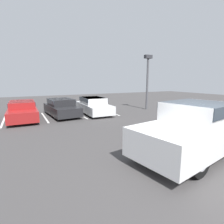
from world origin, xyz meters
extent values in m
plane|color=#423F3F|center=(0.00, 0.00, 0.00)|extent=(60.00, 60.00, 0.00)
cube|color=white|center=(-5.52, 10.22, 0.00)|extent=(0.12, 4.01, 0.01)
cube|color=white|center=(-2.92, 10.22, 0.00)|extent=(0.12, 4.01, 0.01)
cube|color=white|center=(-0.31, 10.22, 0.00)|extent=(0.12, 4.01, 0.01)
cube|color=white|center=(2.29, 10.22, 0.00)|extent=(0.12, 4.01, 0.01)
cube|color=white|center=(1.46, 0.85, 0.75)|extent=(6.06, 2.96, 0.93)
cube|color=white|center=(1.18, 0.80, 1.56)|extent=(2.37, 2.20, 0.69)
cube|color=#2D3842|center=(1.18, 0.80, 1.71)|extent=(2.34, 2.25, 0.38)
cube|color=white|center=(3.27, 1.14, 1.17)|extent=(2.44, 2.29, 0.13)
cylinder|color=black|center=(3.05, 1.96, 0.47)|extent=(0.97, 0.46, 0.93)
cylinder|color=#ADADB2|center=(3.05, 1.96, 0.47)|extent=(0.56, 0.41, 0.51)
cylinder|color=black|center=(-0.39, 1.40, 0.47)|extent=(0.97, 0.46, 0.93)
cylinder|color=#ADADB2|center=(-0.39, 1.40, 0.47)|extent=(0.56, 0.41, 0.51)
cylinder|color=black|center=(-0.12, -0.27, 0.47)|extent=(0.97, 0.46, 0.93)
cylinder|color=#ADADB2|center=(-0.12, -0.27, 0.47)|extent=(0.56, 0.41, 0.51)
cube|color=maroon|center=(-4.32, 10.20, 0.50)|extent=(1.84, 4.68, 0.65)
cube|color=maroon|center=(-4.31, 10.29, 1.05)|extent=(1.59, 2.44, 0.45)
cube|color=#2D3842|center=(-4.31, 10.29, 1.14)|extent=(1.66, 2.39, 0.27)
cylinder|color=black|center=(-3.57, 8.84, 0.32)|extent=(0.22, 0.64, 0.63)
cylinder|color=#ADADB2|center=(-3.57, 8.84, 0.32)|extent=(0.23, 0.35, 0.35)
cylinder|color=black|center=(-5.10, 8.86, 0.32)|extent=(0.22, 0.64, 0.63)
cylinder|color=#ADADB2|center=(-5.10, 8.86, 0.32)|extent=(0.23, 0.35, 0.35)
cylinder|color=black|center=(-3.53, 11.54, 0.32)|extent=(0.22, 0.64, 0.63)
cylinder|color=#ADADB2|center=(-3.53, 11.54, 0.32)|extent=(0.23, 0.35, 0.35)
cylinder|color=black|center=(-5.06, 11.56, 0.32)|extent=(0.22, 0.64, 0.63)
cylinder|color=#ADADB2|center=(-5.06, 11.56, 0.32)|extent=(0.23, 0.35, 0.35)
cube|color=#232326|center=(-1.66, 10.28, 0.49)|extent=(2.11, 4.39, 0.63)
cube|color=#232326|center=(-1.67, 10.37, 1.05)|extent=(1.73, 2.33, 0.48)
cube|color=#2D3842|center=(-1.67, 10.37, 1.14)|extent=(1.80, 2.30, 0.29)
cylinder|color=black|center=(-0.80, 9.11, 0.32)|extent=(0.26, 0.65, 0.64)
cylinder|color=#ADADB2|center=(-0.80, 9.11, 0.32)|extent=(0.25, 0.37, 0.35)
cylinder|color=black|center=(-2.33, 8.99, 0.32)|extent=(0.26, 0.65, 0.64)
cylinder|color=#ADADB2|center=(-2.33, 8.99, 0.32)|extent=(0.25, 0.37, 0.35)
cylinder|color=black|center=(-1.00, 11.57, 0.32)|extent=(0.26, 0.65, 0.64)
cylinder|color=#ADADB2|center=(-1.00, 11.57, 0.32)|extent=(0.25, 0.37, 0.35)
cylinder|color=black|center=(-2.53, 11.45, 0.32)|extent=(0.26, 0.65, 0.64)
cylinder|color=#ADADB2|center=(-2.53, 11.45, 0.32)|extent=(0.25, 0.37, 0.35)
cube|color=silver|center=(0.87, 10.09, 0.49)|extent=(1.96, 4.78, 0.64)
cube|color=silver|center=(0.87, 10.18, 1.06)|extent=(1.66, 2.51, 0.50)
cube|color=#2D3842|center=(0.87, 10.18, 1.16)|extent=(1.73, 2.46, 0.30)
cylinder|color=black|center=(1.57, 8.69, 0.30)|extent=(0.26, 0.61, 0.60)
cylinder|color=#ADADB2|center=(1.57, 8.69, 0.30)|extent=(0.26, 0.34, 0.33)
cylinder|color=black|center=(0.06, 8.75, 0.30)|extent=(0.26, 0.61, 0.60)
cylinder|color=#ADADB2|center=(0.06, 8.75, 0.30)|extent=(0.26, 0.34, 0.33)
cylinder|color=black|center=(1.68, 11.42, 0.30)|extent=(0.26, 0.61, 0.60)
cylinder|color=#ADADB2|center=(1.68, 11.42, 0.30)|extent=(0.26, 0.34, 0.33)
cylinder|color=black|center=(0.17, 11.48, 0.30)|extent=(0.26, 0.61, 0.60)
cylinder|color=#ADADB2|center=(0.17, 11.48, 0.30)|extent=(0.26, 0.34, 0.33)
cylinder|color=#515156|center=(6.09, 9.75, 2.31)|extent=(0.19, 0.19, 4.63)
cube|color=#333338|center=(6.09, 9.75, 4.78)|extent=(0.70, 0.36, 0.30)
cube|color=black|center=(5.08, 2.92, 0.01)|extent=(0.50, 0.50, 0.03)
cone|color=orange|center=(5.08, 2.92, 0.25)|extent=(0.39, 0.39, 0.49)
camera|label=1|loc=(-4.34, -3.19, 2.65)|focal=28.00mm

